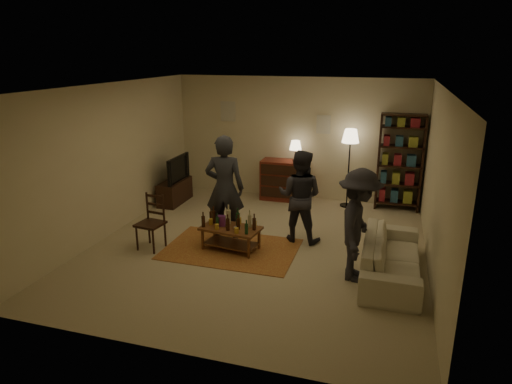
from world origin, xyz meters
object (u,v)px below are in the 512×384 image
at_px(coffee_table, 230,229).
at_px(tv_stand, 175,186).
at_px(dresser, 284,179).
at_px(person_by_sofa, 358,226).
at_px(person_left, 225,188).
at_px(dining_chair, 152,220).
at_px(sofa, 392,257).
at_px(floor_lamp, 350,141).
at_px(person_right, 300,196).
at_px(bookshelf, 400,162).

bearing_deg(coffee_table, tv_stand, 135.45).
bearing_deg(dresser, coffee_table, -94.39).
xyz_separation_m(coffee_table, person_by_sofa, (2.12, -0.43, 0.46)).
xyz_separation_m(dresser, person_left, (-0.47, -2.49, 0.46)).
relative_size(dresser, person_left, 0.73).
bearing_deg(dining_chair, sofa, 8.78).
height_order(floor_lamp, person_right, floor_lamp).
distance_m(coffee_table, sofa, 2.62).
xyz_separation_m(person_left, person_by_sofa, (2.36, -0.86, -0.10)).
distance_m(coffee_table, dining_chair, 1.33).
bearing_deg(floor_lamp, person_left, -127.87).
distance_m(bookshelf, floor_lamp, 1.10).
xyz_separation_m(person_right, person_by_sofa, (1.09, -1.16, 0.02)).
bearing_deg(person_right, bookshelf, -120.67).
height_order(tv_stand, person_left, person_left).
height_order(dining_chair, person_left, person_left).
bearing_deg(floor_lamp, sofa, -72.25).
distance_m(person_right, person_by_sofa, 1.59).
distance_m(floor_lamp, sofa, 3.39).
height_order(coffee_table, tv_stand, tv_stand).
height_order(person_left, person_by_sofa, person_left).
height_order(dresser, bookshelf, bookshelf).
height_order(sofa, person_by_sofa, person_by_sofa).
relative_size(floor_lamp, person_left, 0.90).
bearing_deg(bookshelf, dresser, -178.43).
relative_size(dresser, floor_lamp, 0.81).
bearing_deg(dining_chair, person_left, 42.00).
bearing_deg(person_left, sofa, 159.25).
relative_size(tv_stand, sofa, 0.51).
xyz_separation_m(sofa, person_left, (-2.86, 0.62, 0.63)).
xyz_separation_m(dresser, person_right, (0.80, -2.19, 0.34)).
distance_m(floor_lamp, person_right, 2.29).
bearing_deg(floor_lamp, coffee_table, -119.93).
bearing_deg(tv_stand, person_by_sofa, -30.41).
height_order(person_right, person_by_sofa, person_by_sofa).
bearing_deg(person_left, floor_lamp, -136.35).
relative_size(bookshelf, sofa, 0.97).
xyz_separation_m(dining_chair, dresser, (1.52, 3.21, -0.02)).
relative_size(dining_chair, person_by_sofa, 0.57).
bearing_deg(bookshelf, sofa, -90.82).
height_order(dining_chair, floor_lamp, floor_lamp).
relative_size(coffee_table, person_left, 0.55).
relative_size(dining_chair, person_left, 0.51).
relative_size(coffee_table, tv_stand, 0.98).
xyz_separation_m(tv_stand, person_right, (3.05, -1.27, 0.43)).
relative_size(sofa, person_right, 1.28).
bearing_deg(coffee_table, floor_lamp, 60.07).
bearing_deg(sofa, dining_chair, 91.45).
relative_size(coffee_table, dining_chair, 1.09).
bearing_deg(person_by_sofa, person_left, 72.63).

